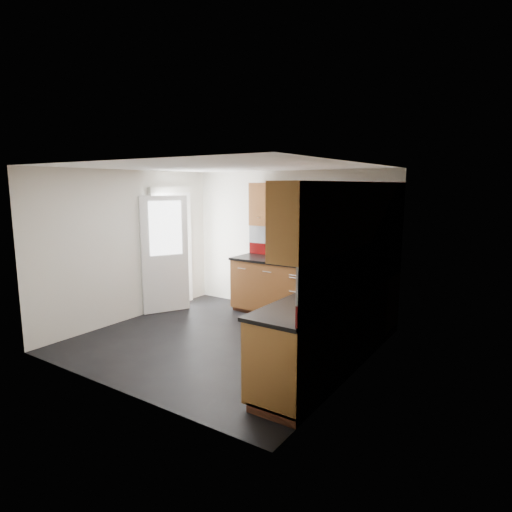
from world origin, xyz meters
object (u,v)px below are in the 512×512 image
Objects in this scene: gas_hob at (303,262)px; utensil_pot at (310,256)px; toaster at (388,263)px; food_processor at (343,276)px.

utensil_pot is (0.03, 0.18, 0.08)m from gas_hob.
gas_hob is 1.32m from toaster.
toaster reaches higher than gas_hob.
toaster is 1.04× the size of food_processor.
gas_hob is 0.20m from utensil_pot.
food_processor is at bearing -45.20° from gas_hob.
toaster is at bearing 83.75° from food_processor.
toaster is at bearing 8.20° from gas_hob.
toaster is (1.27, 0.00, 0.00)m from utensil_pot.
utensil_pot is at bearing -179.82° from toaster.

